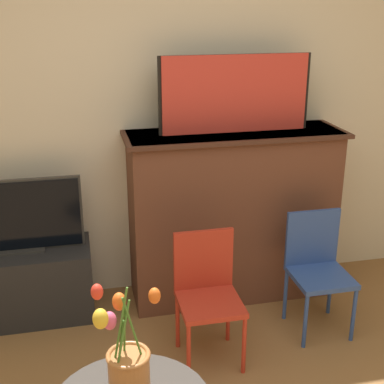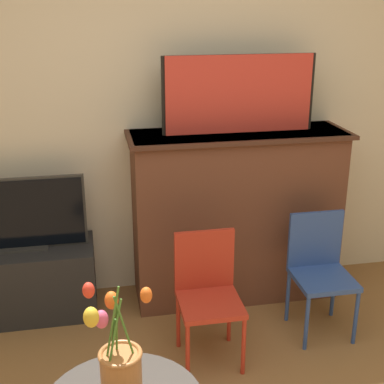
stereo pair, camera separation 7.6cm
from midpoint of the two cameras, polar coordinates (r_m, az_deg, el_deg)
wall_back at (r=3.49m, az=-3.40°, el=10.39°), size 8.00×0.06×2.70m
fireplace_mantel at (r=3.56m, az=3.72°, el=-2.31°), size 1.40×0.46×1.14m
painting at (r=3.34m, az=3.99°, el=10.40°), size 0.96×0.03×0.47m
tv_stand at (r=3.60m, az=-18.13°, el=-9.28°), size 0.86×0.40×0.46m
tv_monitor at (r=3.41m, az=-18.93°, el=-2.57°), size 0.80×0.12×0.46m
chair_red at (r=3.00m, az=0.90°, el=-10.28°), size 0.34×0.34×0.73m
chair_blue at (r=3.33m, az=12.56°, el=-7.50°), size 0.34×0.34×0.73m
vase_tulips at (r=2.00m, az=-8.02°, el=-18.30°), size 0.23×0.18×0.51m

